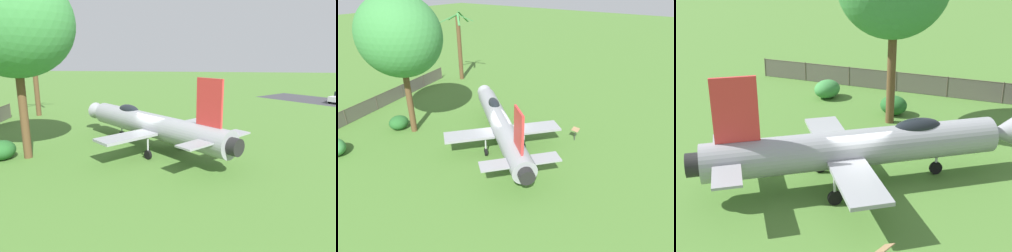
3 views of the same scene
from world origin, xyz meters
TOP-DOWN VIEW (x-y plane):
  - ground_plane at (0.00, 0.00)m, footprint 200.00×200.00m
  - display_jet at (0.28, -0.24)m, footprint 12.72×11.55m
  - shade_tree at (7.74, 2.65)m, footprint 7.14×6.16m
  - palm_tree at (14.55, -10.64)m, footprint 3.59×4.57m
  - perimeter_fence at (14.17, 3.72)m, footprint 5.60×25.98m
  - shrub_by_tree at (9.14, 3.18)m, footprint 1.57×1.74m
  - info_plaque at (-4.59, -4.16)m, footprint 0.64×0.46m

SIDE VIEW (x-z plane):
  - ground_plane at x=0.00m, z-range 0.00..0.00m
  - shrub_by_tree at x=9.14m, z-range 0.00..1.23m
  - perimeter_fence at x=14.17m, z-range 0.05..1.56m
  - info_plaque at x=-4.59m, z-range 0.28..1.43m
  - display_jet at x=0.28m, z-range -0.83..4.41m
  - palm_tree at x=14.55m, z-range -0.01..8.46m
  - shade_tree at x=7.74m, z-range 2.51..13.94m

